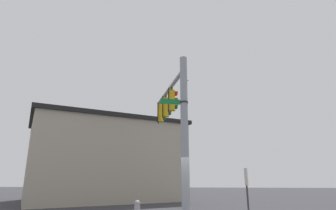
{
  "coord_description": "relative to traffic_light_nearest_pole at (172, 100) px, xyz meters",
  "views": [
    {
      "loc": [
        10.96,
        0.29,
        1.7
      ],
      "look_at": [
        -2.85,
        -0.94,
        5.51
      ],
      "focal_mm": 28.4,
      "sensor_mm": 36.0,
      "label": 1
    }
  ],
  "objects": [
    {
      "name": "signal_pole",
      "position": [
        2.01,
        0.64,
        -2.06
      ],
      "size": [
        0.31,
        0.31,
        6.91
      ],
      "primitive_type": "cylinder",
      "color": "gray",
      "rests_on": "ground"
    },
    {
      "name": "mast_arm",
      "position": [
        -0.66,
        -0.24,
        0.8
      ],
      "size": [
        5.4,
        1.95,
        0.2
      ],
      "primitive_type": "cylinder",
      "rotation": [
        0.0,
        1.57,
        3.46
      ],
      "color": "gray"
    },
    {
      "name": "traffic_light_nearest_pole",
      "position": [
        0.0,
        0.0,
        0.0
      ],
      "size": [
        0.54,
        0.49,
        1.31
      ],
      "color": "black"
    },
    {
      "name": "traffic_light_mid_inner",
      "position": [
        -1.31,
        -0.43,
        0.0
      ],
      "size": [
        0.54,
        0.49,
        1.31
      ],
      "color": "black"
    },
    {
      "name": "traffic_light_mid_outer",
      "position": [
        -2.63,
        -0.87,
        0.0
      ],
      "size": [
        0.54,
        0.49,
        1.31
      ],
      "color": "black"
    },
    {
      "name": "street_name_sign",
      "position": [
        2.08,
        0.43,
        -0.69
      ],
      "size": [
        0.51,
        1.16,
        0.22
      ],
      "color": "#147238"
    },
    {
      "name": "bird_flying",
      "position": [
        -4.26,
        0.67,
        2.69
      ],
      "size": [
        0.23,
        0.3,
        0.08
      ],
      "color": "#4C4742"
    },
    {
      "name": "storefront_building",
      "position": [
        -8.29,
        -6.1,
        -2.43
      ],
      "size": [
        13.3,
        14.14,
        6.14
      ],
      "color": "#A89E89",
      "rests_on": "ground"
    },
    {
      "name": "historical_marker",
      "position": [
        0.25,
        3.35,
        -4.11
      ],
      "size": [
        0.6,
        0.08,
        2.13
      ],
      "color": "#333333",
      "rests_on": "ground"
    }
  ]
}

